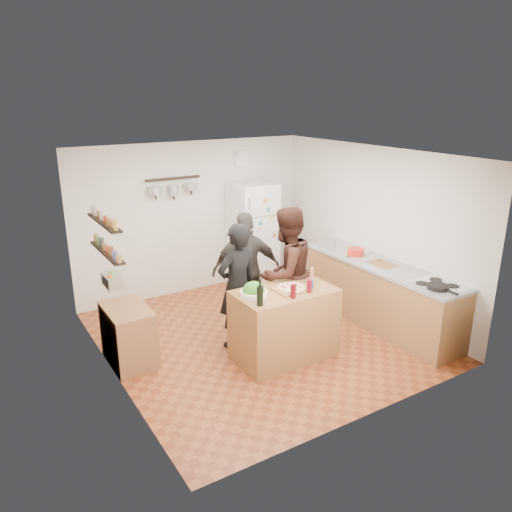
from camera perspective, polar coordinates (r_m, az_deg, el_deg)
room_shell at (r=6.86m, az=-1.26°, el=1.43°), size 4.20×4.20×4.20m
prep_island at (r=6.35m, az=3.25°, el=-7.75°), size 1.25×0.72×0.91m
pizza_board at (r=6.18m, az=4.04°, el=-3.77°), size 0.42×0.34×0.02m
pizza at (r=6.18m, az=4.04°, el=-3.61°), size 0.34×0.34×0.02m
salad_bowl at (r=5.97m, az=-0.27°, el=-4.30°), size 0.33×0.33×0.07m
wine_bottle at (r=5.69m, az=0.46°, el=-4.58°), size 0.08×0.08×0.23m
wine_glass_near at (r=5.92m, az=4.27°, el=-4.05°), size 0.07×0.07×0.16m
wine_glass_far at (r=6.10m, az=6.11°, el=-3.45°), size 0.06×0.06×0.16m
pepper_mill at (r=6.42m, az=6.38°, el=-2.33°), size 0.05×0.05×0.16m
salt_canister at (r=6.22m, az=6.24°, el=-3.24°), size 0.07×0.07×0.12m
person_left at (r=6.47m, az=-2.15°, el=-3.44°), size 0.67×0.50×1.68m
person_center at (r=6.71m, az=3.44°, el=-2.02°), size 1.01×0.86×1.82m
person_back at (r=7.07m, az=-1.09°, el=-1.60°), size 1.06×0.71×1.67m
counter_run at (r=7.44m, az=13.96°, el=-4.31°), size 0.63×2.63×0.90m
stove_top at (r=6.70m, az=20.00°, el=-3.21°), size 0.60×0.62×0.02m
skillet at (r=6.56m, az=20.08°, el=-3.33°), size 0.27×0.27×0.05m
sink at (r=7.85m, az=9.84°, el=0.80°), size 0.50×0.80×0.03m
cutting_board at (r=7.28m, az=14.22°, el=-0.96°), size 0.30×0.40×0.02m
red_bowl at (r=7.56m, az=11.31°, el=0.46°), size 0.24×0.24×0.10m
fridge at (r=8.55m, az=-0.38°, el=2.40°), size 0.70×0.68×1.80m
wall_clock at (r=8.58m, az=-1.57°, el=10.98°), size 0.30×0.03×0.30m
spice_shelf_lower at (r=5.91m, az=-16.66°, el=0.41°), size 0.12×1.00×0.02m
spice_shelf_upper at (r=5.82m, az=-16.97°, el=3.69°), size 0.12×1.00×0.02m
produce_basket at (r=6.03m, az=-16.09°, el=-2.71°), size 0.18×0.35×0.14m
side_table at (r=6.46m, az=-14.34°, el=-8.72°), size 0.50×0.80×0.73m
pot_rack at (r=7.97m, az=-9.47°, el=8.73°), size 0.90×0.04×0.04m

